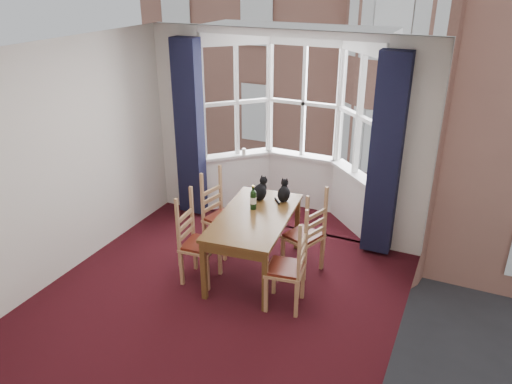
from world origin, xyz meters
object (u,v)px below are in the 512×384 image
Objects in this scene: chair_left_far at (218,217)px; wine_bottle at (253,199)px; chair_right_far at (309,239)px; cat_right at (284,193)px; chair_right_near at (293,270)px; dining_table at (254,222)px; candle_tall at (244,152)px; cat_left at (260,191)px; chair_left_near at (193,244)px.

chair_left_far is 2.95× the size of wine_bottle.
chair_right_far is 3.05× the size of cat_right.
chair_right_near and chair_right_far have the same top height.
dining_table is 1.91m from candle_tall.
candle_tall reaches higher than dining_table.
chair_right_far is 2.89× the size of cat_left.
chair_left_far is 1.44m from candle_tall.
dining_table is 0.87m from chair_right_near.
chair_right_near is 1.10m from wine_bottle.
cat_left is (-0.12, 0.45, 0.21)m from dining_table.
chair_right_far is at bearing 95.58° from chair_right_near.
chair_left_far is 0.76m from wine_bottle.
chair_right_far is 0.88m from cat_left.
chair_right_near is at bearing -52.49° from candle_tall.
wine_bottle is 1.71m from candle_tall.
chair_left_near is at bearing -130.82° from wine_bottle.
chair_left_near is 2.16m from candle_tall.
wine_bottle is (-0.26, -0.37, 0.02)m from cat_right.
cat_left is (0.56, 0.15, 0.43)m from chair_left_far.
cat_left is 1.06× the size of cat_right.
chair_right_far is (0.62, 0.26, -0.23)m from dining_table.
cat_left is at bearing 96.49° from wine_bottle.
chair_right_far reaches higher than dining_table.
cat_left reaches higher than candle_tall.
candle_tall is at bearing 119.69° from wine_bottle.
cat_right is (0.85, 0.22, 0.43)m from chair_left_far.
wine_bottle is at bearing -60.31° from candle_tall.
candle_tall is at bearing 134.68° from cat_right.
dining_table is 5.10× the size of cat_left.
wine_bottle is (-0.09, 0.16, 0.22)m from dining_table.
dining_table is 5.22× the size of wine_bottle.
dining_table is at bearing -108.02° from cat_right.
chair_right_near is 2.95× the size of wine_bottle.
dining_table is 0.78m from chair_left_far.
chair_right_far is (1.30, -0.04, 0.00)m from chair_left_far.
chair_right_far is at bearing -41.74° from candle_tall.
cat_left is at bearing -55.74° from candle_tall.
wine_bottle reaches higher than cat_right.
chair_left_far is at bearing -165.31° from cat_left.
cat_right is 1.58m from candle_tall.
cat_left reaches higher than chair_right_far.
chair_right_near is 1.30m from cat_left.
chair_left_near is 1.41m from chair_right_far.
chair_left_far is at bearing -165.28° from cat_right.
cat_right is 2.88× the size of candle_tall.
chair_left_near is 1.31m from cat_right.
cat_left is at bearing 131.34° from chair_right_near.
chair_left_near is at bearing 178.53° from chair_right_near.
chair_left_far is at bearing 178.03° from chair_right_far.
chair_left_near is 2.95× the size of wine_bottle.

